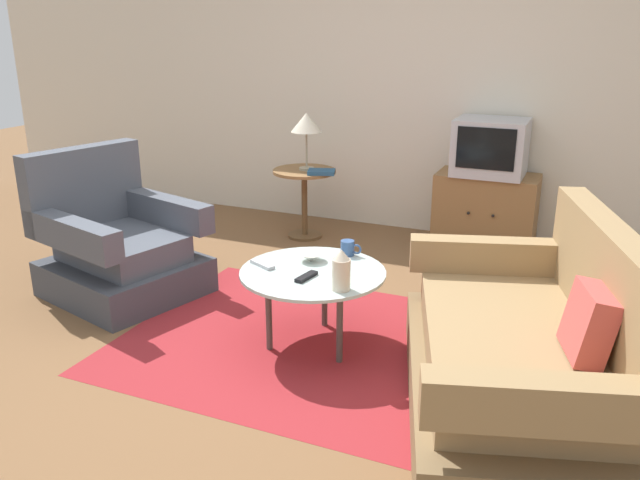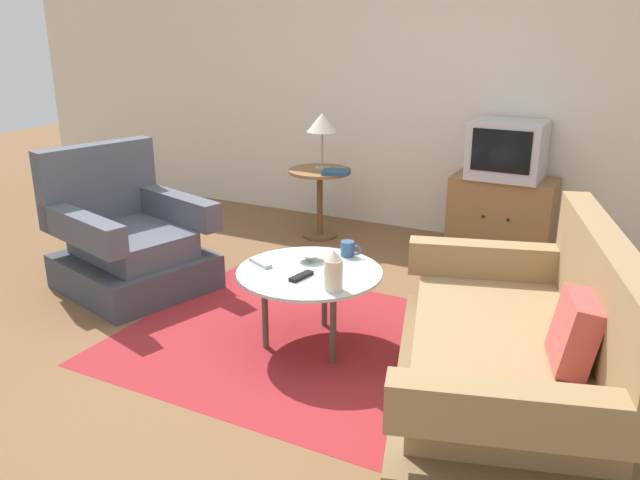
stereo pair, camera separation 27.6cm
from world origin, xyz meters
name	(u,v)px [view 1 (the left image)]	position (x,y,z in m)	size (l,w,h in m)	color
ground_plane	(279,351)	(0.00, 0.00, 0.00)	(16.00, 16.00, 0.00)	brown
back_wall	(414,74)	(0.00, 2.59, 1.35)	(9.00, 0.12, 2.70)	beige
area_rug	(313,343)	(0.14, 0.16, 0.00)	(2.18, 1.74, 0.00)	maroon
armchair	(117,248)	(-1.40, 0.35, 0.31)	(1.12, 1.07, 0.97)	#3E424B
couch	(527,357)	(1.34, -0.06, 0.29)	(1.39, 1.86, 0.91)	brown
coffee_table	(313,277)	(0.14, 0.16, 0.42)	(0.82, 0.82, 0.45)	#B2C6C1
side_table	(304,189)	(-0.73, 1.94, 0.43)	(0.53, 0.53, 0.59)	olive
tv_stand	(485,211)	(0.74, 2.29, 0.31)	(0.80, 0.44, 0.61)	olive
television	(490,147)	(0.74, 2.28, 0.83)	(0.55, 0.46, 0.44)	#B7B7BC
table_lamp	(306,124)	(-0.71, 1.95, 0.97)	(0.26, 0.26, 0.47)	#9E937A
vase	(341,271)	(0.39, -0.02, 0.56)	(0.10, 0.10, 0.22)	beige
mug	(348,248)	(0.23, 0.48, 0.50)	(0.13, 0.08, 0.09)	#335184
bowl	(311,257)	(0.07, 0.30, 0.48)	(0.15, 0.15, 0.05)	silver
tv_remote_dark	(306,277)	(0.16, 0.05, 0.46)	(0.07, 0.17, 0.02)	black
tv_remote_silver	(262,264)	(-0.15, 0.12, 0.46)	(0.18, 0.12, 0.02)	#B2B2B7
book	(321,172)	(-0.54, 1.86, 0.61)	(0.26, 0.22, 0.03)	navy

